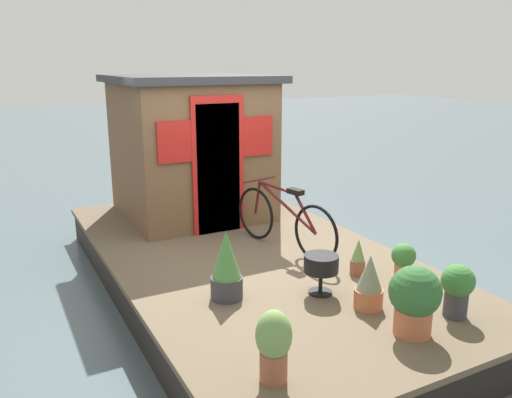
{
  "coord_description": "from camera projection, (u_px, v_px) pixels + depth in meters",
  "views": [
    {
      "loc": [
        -5.18,
        2.62,
        2.66
      ],
      "look_at": [
        -0.2,
        0.0,
        1.17
      ],
      "focal_mm": 36.12,
      "sensor_mm": 36.0,
      "label": 1
    }
  ],
  "objects": [
    {
      "name": "potted_plant_fern",
      "position": [
        403.0,
        259.0,
        5.39
      ],
      "size": [
        0.25,
        0.25,
        0.37
      ],
      "color": "#B2603D",
      "rests_on": "houseboat_deck"
    },
    {
      "name": "houseboat_cabin",
      "position": [
        191.0,
        146.0,
        7.48
      ],
      "size": [
        2.14,
        2.13,
        2.03
      ],
      "color": "brown",
      "rests_on": "houseboat_deck"
    },
    {
      "name": "houseboat_deck",
      "position": [
        248.0,
        270.0,
        6.23
      ],
      "size": [
        5.89,
        3.17,
        0.47
      ],
      "color": "brown",
      "rests_on": "ground_plane"
    },
    {
      "name": "potted_plant_rosemary",
      "position": [
        226.0,
        266.0,
        4.88
      ],
      "size": [
        0.31,
        0.31,
        0.68
      ],
      "color": "#38383D",
      "rests_on": "houseboat_deck"
    },
    {
      "name": "potted_plant_thyme",
      "position": [
        457.0,
        287.0,
        4.53
      ],
      "size": [
        0.29,
        0.29,
        0.49
      ],
      "color": "#38383D",
      "rests_on": "houseboat_deck"
    },
    {
      "name": "potted_plant_basil",
      "position": [
        274.0,
        343.0,
        3.59
      ],
      "size": [
        0.26,
        0.26,
        0.54
      ],
      "color": "#935138",
      "rests_on": "houseboat_deck"
    },
    {
      "name": "charcoal_grill",
      "position": [
        321.0,
        265.0,
        4.98
      ],
      "size": [
        0.34,
        0.34,
        0.4
      ],
      "color": "black",
      "rests_on": "houseboat_deck"
    },
    {
      "name": "potted_plant_geranium",
      "position": [
        415.0,
        298.0,
        4.22
      ],
      "size": [
        0.43,
        0.43,
        0.6
      ],
      "color": "#B2603D",
      "rests_on": "houseboat_deck"
    },
    {
      "name": "bicycle",
      "position": [
        284.0,
        220.0,
        6.16
      ],
      "size": [
        1.7,
        0.54,
        0.8
      ],
      "color": "black",
      "rests_on": "houseboat_deck"
    },
    {
      "name": "potted_plant_sage",
      "position": [
        369.0,
        283.0,
        4.69
      ],
      "size": [
        0.27,
        0.27,
        0.52
      ],
      "color": "#B2603D",
      "rests_on": "houseboat_deck"
    },
    {
      "name": "ground_plane",
      "position": [
        248.0,
        288.0,
        6.29
      ],
      "size": [
        60.0,
        60.0,
        0.0
      ],
      "primitive_type": "plane",
      "color": "#4C5B60"
    },
    {
      "name": "potted_plant_mint",
      "position": [
        358.0,
        258.0,
        5.46
      ],
      "size": [
        0.16,
        0.16,
        0.4
      ],
      "color": "#935138",
      "rests_on": "houseboat_deck"
    }
  ]
}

